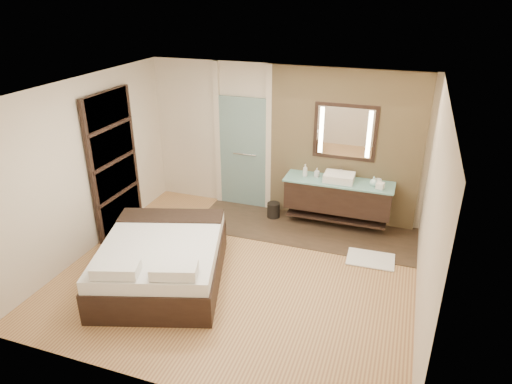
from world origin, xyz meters
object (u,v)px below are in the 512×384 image
at_px(waste_bin, 273,210).
at_px(vanity, 338,196).
at_px(bed, 162,260).
at_px(mirror_unit, 345,132).

bearing_deg(waste_bin, vanity, 3.42).
distance_m(vanity, waste_bin, 1.22).
relative_size(vanity, bed, 0.76).
bearing_deg(bed, vanity, 32.73).
distance_m(vanity, bed, 3.22).
distance_m(vanity, mirror_unit, 1.10).
relative_size(mirror_unit, bed, 0.43).
distance_m(bed, waste_bin, 2.57).
bearing_deg(mirror_unit, vanity, -90.00).
relative_size(vanity, waste_bin, 6.44).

